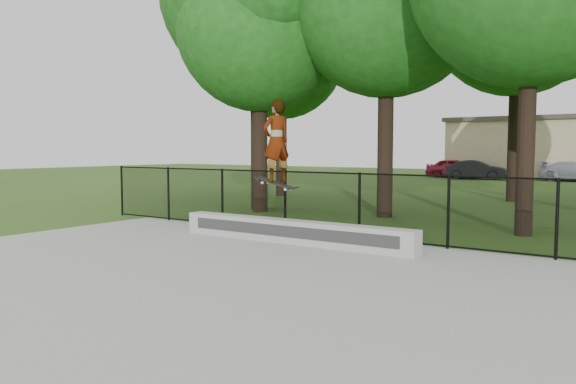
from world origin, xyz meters
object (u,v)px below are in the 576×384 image
(car_a, at_px, (455,168))
(car_c, at_px, (576,172))
(car_b, at_px, (476,170))
(skater_airborne, at_px, (276,142))
(grind_ledge, at_px, (292,232))

(car_a, distance_m, car_c, 7.89)
(car_b, bearing_deg, car_c, -90.41)
(car_b, distance_m, skater_airborne, 28.93)
(car_c, bearing_deg, skater_airborne, -171.19)
(grind_ledge, relative_size, skater_airborne, 2.94)
(car_a, height_order, car_c, car_a)
(car_b, height_order, skater_airborne, skater_airborne)
(car_a, xyz_separation_m, car_c, (7.86, -0.63, -0.05))
(skater_airborne, bearing_deg, car_c, 86.14)
(car_c, relative_size, skater_airborne, 2.04)
(grind_ledge, xyz_separation_m, car_b, (-4.19, 28.42, 0.34))
(car_a, relative_size, car_b, 1.11)
(car_a, height_order, car_b, car_a)
(car_a, height_order, skater_airborne, skater_airborne)
(grind_ledge, height_order, car_a, car_a)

